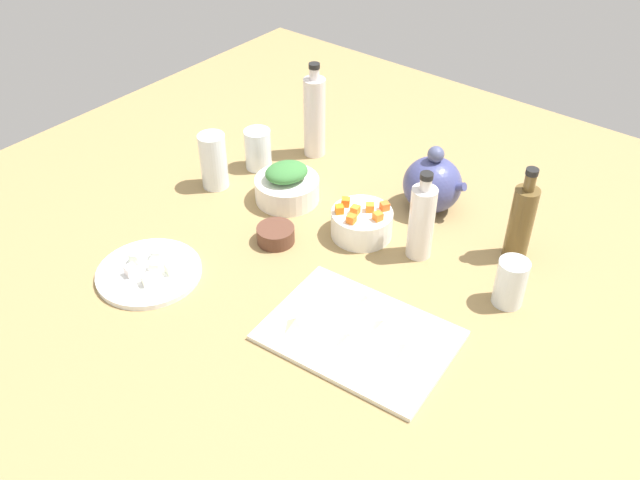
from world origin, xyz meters
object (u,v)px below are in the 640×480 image
at_px(bowl_greens, 287,189).
at_px(drinking_glass_2, 258,149).
at_px(teapot, 433,184).
at_px(cutting_board, 359,335).
at_px(bottle_0, 315,116).
at_px(bottle_2, 521,221).
at_px(drinking_glass_0, 511,283).
at_px(bowl_carrots, 362,223).
at_px(plate_tofu, 149,273).
at_px(bottle_1, 422,221).
at_px(drinking_glass_1, 214,161).
at_px(bowl_small_side, 276,235).

height_order(bowl_greens, drinking_glass_2, drinking_glass_2).
bearing_deg(teapot, cutting_board, -75.17).
bearing_deg(teapot, bottle_0, 176.34).
distance_m(teapot, bottle_2, 0.24).
relative_size(drinking_glass_0, drinking_glass_2, 0.97).
xyz_separation_m(bowl_carrots, teapot, (0.07, 0.19, 0.04)).
relative_size(cutting_board, drinking_glass_0, 3.37).
distance_m(plate_tofu, bowl_greens, 0.39).
xyz_separation_m(bowl_carrots, bottle_1, (0.14, 0.02, 0.06)).
xyz_separation_m(bowl_greens, bowl_carrots, (0.22, -0.00, 0.00)).
relative_size(teapot, bottle_1, 0.80).
relative_size(bottle_0, bottle_1, 1.22).
xyz_separation_m(drinking_glass_1, drinking_glass_2, (0.03, 0.13, -0.02)).
height_order(bottle_0, drinking_glass_2, bottle_0).
height_order(bowl_greens, bottle_0, bottle_0).
relative_size(plate_tofu, bowl_small_side, 2.60).
bearing_deg(bottle_2, bottle_1, -142.49).
height_order(drinking_glass_0, drinking_glass_2, drinking_glass_2).
bearing_deg(plate_tofu, bottle_0, 93.92).
distance_m(bowl_small_side, drinking_glass_0, 0.51).
bearing_deg(bowl_greens, drinking_glass_0, 0.06).
distance_m(drinking_glass_0, drinking_glass_2, 0.73).
relative_size(bowl_carrots, drinking_glass_1, 0.98).
height_order(cutting_board, drinking_glass_1, drinking_glass_1).
distance_m(cutting_board, drinking_glass_1, 0.62).
height_order(bowl_small_side, drinking_glass_0, drinking_glass_0).
distance_m(bowl_carrots, bowl_small_side, 0.19).
bearing_deg(drinking_glass_0, bowl_carrots, -179.64).
xyz_separation_m(bottle_2, drinking_glass_2, (-0.67, -0.08, -0.04)).
bearing_deg(bowl_small_side, drinking_glass_1, 164.03).
bearing_deg(plate_tofu, bottle_1, 45.73).
bearing_deg(teapot, drinking_glass_0, -32.32).
xyz_separation_m(cutting_board, bottle_2, (0.12, 0.41, 0.09)).
height_order(plate_tofu, bottle_1, bottle_1).
relative_size(cutting_board, drinking_glass_2, 3.29).
distance_m(cutting_board, drinking_glass_0, 0.32).
height_order(bowl_greens, teapot, teapot).
relative_size(bowl_small_side, drinking_glass_2, 0.80).
xyz_separation_m(plate_tofu, bowl_carrots, (0.26, 0.39, 0.02)).
height_order(cutting_board, bottle_0, bottle_0).
xyz_separation_m(bottle_2, drinking_glass_0, (0.05, -0.14, -0.04)).
distance_m(bowl_small_side, teapot, 0.38).
bearing_deg(bottle_1, drinking_glass_0, -4.89).
bearing_deg(drinking_glass_0, bowl_small_side, -163.92).
distance_m(cutting_board, bottle_1, 0.30).
bearing_deg(drinking_glass_0, cutting_board, -123.22).
relative_size(bottle_1, drinking_glass_2, 1.97).
xyz_separation_m(bowl_carrots, bottle_2, (0.30, 0.15, 0.06)).
height_order(teapot, bottle_0, bottle_0).
bearing_deg(bowl_greens, bottle_0, 112.00).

